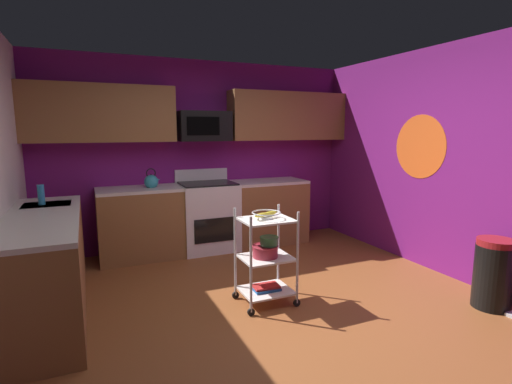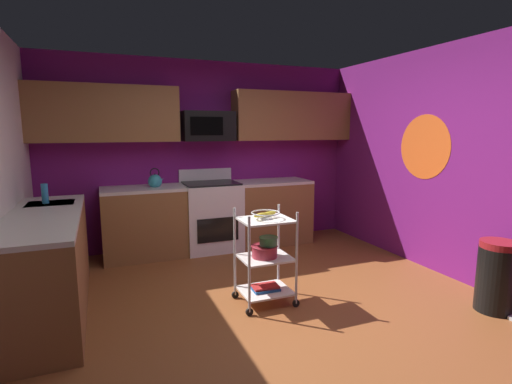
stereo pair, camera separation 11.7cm
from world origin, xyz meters
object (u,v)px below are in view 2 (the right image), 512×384
Objects in this scene: rolling_cart at (265,258)px; mixing_bowl_large at (265,251)px; mixing_bowl_small at (268,241)px; fruit_bowl at (265,214)px; kettle at (155,181)px; dish_soap_bottle at (45,194)px; microwave at (208,126)px; book_stack at (265,288)px; trash_can at (497,277)px; oven_range at (211,215)px.

rolling_cart is 0.07m from mixing_bowl_large.
fruit_bowl is at bearing 160.12° from mixing_bowl_small.
kettle reaches higher than dish_soap_bottle.
microwave reaches higher than rolling_cart.
rolling_cart reaches higher than mixing_bowl_small.
book_stack is 2.40m from dish_soap_bottle.
trash_can is at bearing -26.38° from rolling_cart.
oven_range is at bearing 21.46° from dish_soap_bottle.
oven_range is 2.14m from dish_soap_bottle.
dish_soap_bottle is at bearing 150.20° from rolling_cart.
mixing_bowl_large reaches higher than book_stack.
mixing_bowl_small reaches higher than book_stack.
dish_soap_bottle is at bearing 150.15° from mixing_bowl_large.
book_stack is at bearing 91.79° from fruit_bowl.
microwave is 2.51m from book_stack.
dish_soap_bottle is (-1.94, 1.11, 0.14)m from fruit_bowl.
fruit_bowl is at bearing -88.21° from rolling_cart.
trash_can is at bearing -26.38° from fruit_bowl.
trash_can reaches higher than mixing_bowl_small.
book_stack is at bearing 91.79° from rolling_cart.
mixing_bowl_small is at bearing -88.73° from oven_range.
microwave is at bearing 91.21° from mixing_bowl_small.
dish_soap_bottle reaches higher than rolling_cart.
mixing_bowl_large is at bearing -68.09° from kettle.
microwave reaches higher than dish_soap_bottle.
rolling_cart is 0.42m from fruit_bowl.
dish_soap_bottle is (-1.94, 1.11, 0.57)m from rolling_cart.
trash_can is (2.66, -2.81, -0.67)m from kettle.
book_stack is at bearing 160.12° from mixing_bowl_small.
book_stack is 2.18m from kettle.
book_stack is (-0.03, 0.01, -0.47)m from mixing_bowl_small.
rolling_cart is 3.51× the size of book_stack.
fruit_bowl is 2.01m from kettle.
oven_range is 1.90m from book_stack.
microwave reaches higher than mixing_bowl_large.
book_stack is 0.99× the size of kettle.
mixing_bowl_small is (0.03, -0.01, 0.17)m from rolling_cart.
rolling_cart is 2.13m from trash_can.
oven_range is 4.37× the size of mixing_bowl_large.
dish_soap_bottle is (-1.97, 1.12, 0.40)m from mixing_bowl_small.
fruit_bowl reaches higher than book_stack.
rolling_cart is at bearing -88.21° from book_stack.
dish_soap_bottle is 0.30× the size of trash_can.
kettle is (-0.75, 1.86, 0.85)m from book_stack.
rolling_cart is 5.03× the size of mixing_bowl_small.
microwave reaches higher than kettle.
kettle is at bearing 32.49° from dish_soap_bottle.
microwave reaches higher than oven_range.
rolling_cart reaches higher than mixing_bowl_large.
microwave is 2.33m from rolling_cart.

